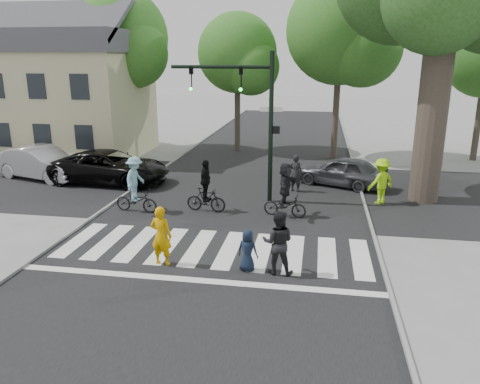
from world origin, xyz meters
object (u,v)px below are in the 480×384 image
object	(u,v)px
pedestrian_adult	(278,242)
car_silver	(41,163)
cyclist_left	(136,188)
cyclist_mid	(206,191)
traffic_signal	(250,106)
pedestrian_woman	(161,236)
cyclist_right	(285,193)
pedestrian_child	(248,250)
car_grey	(342,171)
car_suv	(110,167)

from	to	relation	value
pedestrian_adult	car_silver	world-z (taller)	pedestrian_adult
cyclist_left	car_silver	bearing A→B (deg)	147.77
pedestrian_adult	cyclist_mid	bearing A→B (deg)	-55.67
traffic_signal	pedestrian_woman	size ratio (longest dim) A/B	3.41
pedestrian_adult	cyclist_right	size ratio (longest dim) A/B	0.89
cyclist_right	car_silver	bearing A→B (deg)	163.16
pedestrian_child	cyclist_left	world-z (taller)	cyclist_left
pedestrian_adult	car_silver	distance (m)	15.02
traffic_signal	cyclist_left	distance (m)	5.48
pedestrian_woman	traffic_signal	bearing A→B (deg)	-95.15
pedestrian_woman	car_grey	distance (m)	11.04
cyclist_mid	car_suv	world-z (taller)	cyclist_mid
pedestrian_woman	cyclist_mid	xyz separation A→B (m)	(0.11, 4.91, -0.04)
traffic_signal	car_grey	distance (m)	5.87
cyclist_left	pedestrian_woman	bearing A→B (deg)	-60.26
pedestrian_woman	pedestrian_child	distance (m)	2.51
pedestrian_child	car_silver	bearing A→B (deg)	-22.57
pedestrian_woman	cyclist_left	bearing A→B (deg)	-52.01
cyclist_right	car_suv	bearing A→B (deg)	157.84
pedestrian_woman	car_suv	xyz separation A→B (m)	(-5.34, 8.29, -0.11)
pedestrian_adult	cyclist_left	distance (m)	7.34
car_suv	car_silver	xyz separation A→B (m)	(-3.69, 0.23, 0.02)
car_suv	car_grey	size ratio (longest dim) A/B	1.36
car_silver	car_suv	bearing A→B (deg)	-77.09
pedestrian_child	cyclist_right	size ratio (longest dim) A/B	0.59
car_suv	car_grey	xyz separation A→B (m)	(10.76, 1.32, -0.08)
pedestrian_child	cyclist_mid	xyz separation A→B (m)	(-2.38, 4.91, 0.23)
pedestrian_woman	car_grey	xyz separation A→B (m)	(5.42, 9.61, -0.18)
pedestrian_child	cyclist_mid	distance (m)	5.46
cyclist_right	car_silver	size ratio (longest dim) A/B	0.43
car_silver	car_grey	size ratio (longest dim) A/B	1.18
car_suv	car_grey	world-z (taller)	car_suv
pedestrian_woman	pedestrian_adult	bearing A→B (deg)	-172.01
cyclist_left	cyclist_right	world-z (taller)	cyclist_left
traffic_signal	pedestrian_child	world-z (taller)	traffic_signal
traffic_signal	cyclist_mid	xyz separation A→B (m)	(-1.45, -1.65, -3.06)
pedestrian_child	pedestrian_adult	world-z (taller)	pedestrian_adult
cyclist_left	cyclist_right	distance (m)	5.70
cyclist_mid	car_silver	size ratio (longest dim) A/B	0.42
pedestrian_woman	cyclist_mid	size ratio (longest dim) A/B	0.86
pedestrian_child	cyclist_left	distance (m)	6.68
pedestrian_woman	cyclist_left	xyz separation A→B (m)	(-2.52, 4.41, 0.06)
pedestrian_adult	pedestrian_woman	bearing A→B (deg)	0.90
cyclist_mid	traffic_signal	bearing A→B (deg)	48.72
traffic_signal	pedestrian_adult	world-z (taller)	traffic_signal
traffic_signal	car_grey	xyz separation A→B (m)	(3.86, 3.05, -3.21)
cyclist_left	car_grey	world-z (taller)	cyclist_left
pedestrian_adult	car_suv	size ratio (longest dim) A/B	0.33
car_suv	car_silver	world-z (taller)	car_silver
pedestrian_child	cyclist_left	xyz separation A→B (m)	(-5.01, 4.41, 0.34)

